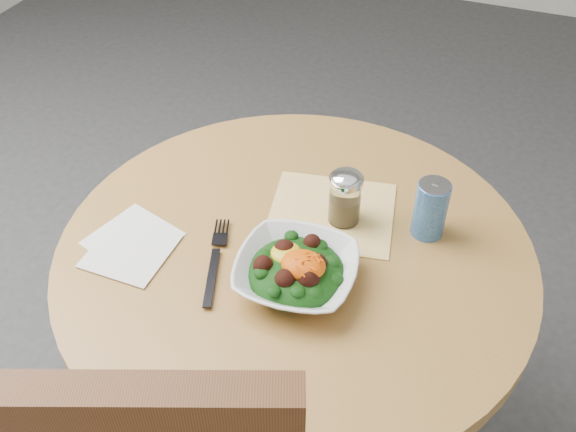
{
  "coord_description": "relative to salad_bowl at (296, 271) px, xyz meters",
  "views": [
    {
      "loc": [
        0.3,
        -0.8,
        1.6
      ],
      "look_at": [
        -0.02,
        0.01,
        0.81
      ],
      "focal_mm": 40.0,
      "sensor_mm": 36.0,
      "label": 1
    }
  ],
  "objects": [
    {
      "name": "table",
      "position": [
        -0.03,
        0.08,
        -0.23
      ],
      "size": [
        0.9,
        0.9,
        0.75
      ],
      "color": "black",
      "rests_on": "ground"
    },
    {
      "name": "cloth_napkin",
      "position": [
        0.0,
        0.2,
        -0.03
      ],
      "size": [
        0.28,
        0.26,
        0.0
      ],
      "primitive_type": "cube",
      "rotation": [
        0.0,
        0.0,
        0.18
      ],
      "color": "orange",
      "rests_on": "table"
    },
    {
      "name": "paper_napkins",
      "position": [
        -0.32,
        -0.03,
        -0.03
      ],
      "size": [
        0.18,
        0.19,
        0.0
      ],
      "color": "silver",
      "rests_on": "table"
    },
    {
      "name": "salad_bowl",
      "position": [
        0.0,
        0.0,
        0.0
      ],
      "size": [
        0.23,
        0.23,
        0.08
      ],
      "color": "silver",
      "rests_on": "table"
    },
    {
      "name": "fork",
      "position": [
        -0.16,
        -0.0,
        -0.02
      ],
      "size": [
        0.09,
        0.22,
        0.0
      ],
      "color": "black",
      "rests_on": "table"
    },
    {
      "name": "spice_shaker",
      "position": [
        0.03,
        0.19,
        0.03
      ],
      "size": [
        0.07,
        0.07,
        0.12
      ],
      "color": "silver",
      "rests_on": "table"
    },
    {
      "name": "beverage_can",
      "position": [
        0.19,
        0.21,
        0.03
      ],
      "size": [
        0.06,
        0.06,
        0.12
      ],
      "color": "navy",
      "rests_on": "table"
    }
  ]
}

